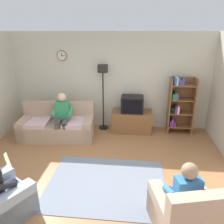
{
  "coord_description": "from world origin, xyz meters",
  "views": [
    {
      "loc": [
        0.7,
        -3.58,
        2.74
      ],
      "look_at": [
        0.25,
        0.84,
        1.08
      ],
      "focal_mm": 35.66,
      "sensor_mm": 36.0,
      "label": 1
    }
  ],
  "objects_px": {
    "tv_stand": "(132,121)",
    "person_on_couch": "(62,114)",
    "armchair_near_bookshelf": "(184,214)",
    "couch": "(58,126)",
    "person_in_right_armchair": "(183,192)",
    "floor_lamp": "(103,80)",
    "tv": "(132,104)",
    "bookshelf": "(179,104)"
  },
  "relations": [
    {
      "from": "tv_stand",
      "to": "person_on_couch",
      "type": "bearing_deg",
      "value": -158.44
    },
    {
      "from": "armchair_near_bookshelf",
      "to": "couch",
      "type": "bearing_deg",
      "value": 135.38
    },
    {
      "from": "armchair_near_bookshelf",
      "to": "person_in_right_armchair",
      "type": "relative_size",
      "value": 0.93
    },
    {
      "from": "floor_lamp",
      "to": "armchair_near_bookshelf",
      "type": "relative_size",
      "value": 1.77
    },
    {
      "from": "tv",
      "to": "tv_stand",
      "type": "bearing_deg",
      "value": 90.0
    },
    {
      "from": "bookshelf",
      "to": "floor_lamp",
      "type": "distance_m",
      "value": 2.18
    },
    {
      "from": "tv",
      "to": "armchair_near_bookshelf",
      "type": "relative_size",
      "value": 0.58
    },
    {
      "from": "tv",
      "to": "person_on_couch",
      "type": "xyz_separation_m",
      "value": [
        -1.77,
        -0.67,
        -0.12
      ]
    },
    {
      "from": "tv_stand",
      "to": "couch",
      "type": "bearing_deg",
      "value": -163.29
    },
    {
      "from": "bookshelf",
      "to": "armchair_near_bookshelf",
      "type": "height_order",
      "value": "bookshelf"
    },
    {
      "from": "bookshelf",
      "to": "person_in_right_armchair",
      "type": "distance_m",
      "value": 3.34
    },
    {
      "from": "bookshelf",
      "to": "person_in_right_armchair",
      "type": "xyz_separation_m",
      "value": [
        -0.5,
        -3.29,
        -0.23
      ]
    },
    {
      "from": "couch",
      "to": "person_in_right_armchair",
      "type": "distance_m",
      "value": 3.81
    },
    {
      "from": "tv_stand",
      "to": "bookshelf",
      "type": "distance_m",
      "value": 1.38
    },
    {
      "from": "bookshelf",
      "to": "person_on_couch",
      "type": "bearing_deg",
      "value": -165.78
    },
    {
      "from": "person_on_couch",
      "to": "person_in_right_armchair",
      "type": "bearing_deg",
      "value": -44.78
    },
    {
      "from": "tv_stand",
      "to": "floor_lamp",
      "type": "height_order",
      "value": "floor_lamp"
    },
    {
      "from": "person_on_couch",
      "to": "person_in_right_armchair",
      "type": "height_order",
      "value": "person_on_couch"
    },
    {
      "from": "tv_stand",
      "to": "armchair_near_bookshelf",
      "type": "height_order",
      "value": "armchair_near_bookshelf"
    },
    {
      "from": "tv",
      "to": "bookshelf",
      "type": "relative_size",
      "value": 0.38
    },
    {
      "from": "bookshelf",
      "to": "floor_lamp",
      "type": "height_order",
      "value": "floor_lamp"
    },
    {
      "from": "bookshelf",
      "to": "armchair_near_bookshelf",
      "type": "bearing_deg",
      "value": -97.99
    },
    {
      "from": "tv_stand",
      "to": "bookshelf",
      "type": "height_order",
      "value": "bookshelf"
    },
    {
      "from": "armchair_near_bookshelf",
      "to": "person_in_right_armchair",
      "type": "bearing_deg",
      "value": 103.57
    },
    {
      "from": "couch",
      "to": "bookshelf",
      "type": "bearing_deg",
      "value": 11.55
    },
    {
      "from": "floor_lamp",
      "to": "armchair_near_bookshelf",
      "type": "height_order",
      "value": "floor_lamp"
    },
    {
      "from": "bookshelf",
      "to": "tv_stand",
      "type": "bearing_deg",
      "value": -176.75
    },
    {
      "from": "tv",
      "to": "person_on_couch",
      "type": "relative_size",
      "value": 0.48
    },
    {
      "from": "couch",
      "to": "floor_lamp",
      "type": "relative_size",
      "value": 1.07
    },
    {
      "from": "tv_stand",
      "to": "bookshelf",
      "type": "xyz_separation_m",
      "value": [
        1.27,
        0.07,
        0.54
      ]
    },
    {
      "from": "bookshelf",
      "to": "armchair_near_bookshelf",
      "type": "xyz_separation_m",
      "value": [
        -0.47,
        -3.38,
        -0.54
      ]
    },
    {
      "from": "tv",
      "to": "person_on_couch",
      "type": "bearing_deg",
      "value": -159.13
    },
    {
      "from": "couch",
      "to": "tv_stand",
      "type": "height_order",
      "value": "couch"
    },
    {
      "from": "floor_lamp",
      "to": "person_on_couch",
      "type": "relative_size",
      "value": 1.49
    },
    {
      "from": "tv_stand",
      "to": "person_in_right_armchair",
      "type": "bearing_deg",
      "value": -76.44
    },
    {
      "from": "tv",
      "to": "bookshelf",
      "type": "bearing_deg",
      "value": 4.34
    },
    {
      "from": "couch",
      "to": "floor_lamp",
      "type": "distance_m",
      "value": 1.75
    },
    {
      "from": "tv",
      "to": "floor_lamp",
      "type": "height_order",
      "value": "floor_lamp"
    },
    {
      "from": "couch",
      "to": "person_on_couch",
      "type": "distance_m",
      "value": 0.44
    },
    {
      "from": "tv_stand",
      "to": "person_on_couch",
      "type": "distance_m",
      "value": 1.94
    },
    {
      "from": "tv",
      "to": "person_in_right_armchair",
      "type": "distance_m",
      "value": 3.3
    },
    {
      "from": "couch",
      "to": "person_on_couch",
      "type": "height_order",
      "value": "person_on_couch"
    }
  ]
}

